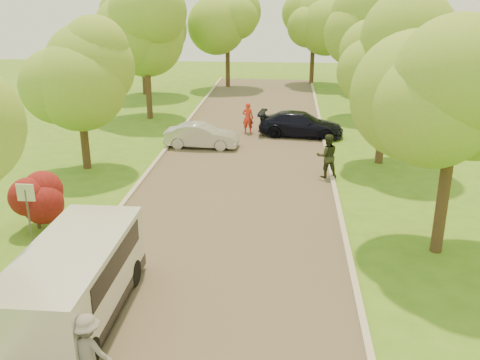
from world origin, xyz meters
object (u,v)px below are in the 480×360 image
(minivan, at_px, (75,281))
(skateboarder, at_px, (88,350))
(person_striped, at_px, (248,118))
(person_olive, at_px, (327,156))
(dark_sedan, at_px, (301,124))
(silver_sedan, at_px, (202,136))
(street_sign, at_px, (27,203))

(minivan, bearing_deg, skateboarder, -63.61)
(skateboarder, relative_size, person_striped, 0.93)
(minivan, distance_m, person_striped, 18.68)
(person_olive, bearing_deg, skateboarder, 57.06)
(dark_sedan, xyz_separation_m, person_striped, (-2.97, 0.45, 0.19))
(person_olive, bearing_deg, silver_sedan, -44.44)
(minivan, bearing_deg, person_striped, 81.15)
(silver_sedan, distance_m, person_striped, 3.83)
(street_sign, xyz_separation_m, dark_sedan, (8.60, 14.52, -0.89))
(silver_sedan, bearing_deg, street_sign, 166.20)
(person_striped, bearing_deg, street_sign, 75.84)
(person_olive, bearing_deg, person_striped, -71.94)
(street_sign, relative_size, silver_sedan, 0.58)
(street_sign, bearing_deg, person_striped, 69.38)
(minivan, height_order, silver_sedan, minivan)
(minivan, xyz_separation_m, person_striped, (2.79, 18.47, -0.18))
(dark_sedan, bearing_deg, street_sign, 156.30)
(skateboarder, height_order, person_striped, person_striped)
(street_sign, bearing_deg, silver_sedan, 73.47)
(person_olive, bearing_deg, dark_sedan, -92.28)
(person_striped, bearing_deg, person_olive, 125.12)
(silver_sedan, height_order, dark_sedan, dark_sedan)
(street_sign, bearing_deg, person_olive, 38.74)
(street_sign, height_order, silver_sedan, street_sign)
(minivan, xyz_separation_m, skateboarder, (1.19, -2.37, -0.13))
(dark_sedan, distance_m, person_olive, 6.89)
(silver_sedan, distance_m, dark_sedan, 5.78)
(dark_sedan, relative_size, skateboarder, 2.88)
(dark_sedan, bearing_deg, silver_sedan, 125.05)
(minivan, relative_size, skateboarder, 3.29)
(street_sign, xyz_separation_m, person_olive, (9.60, 7.70, -0.60))
(minivan, relative_size, person_striped, 3.06)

